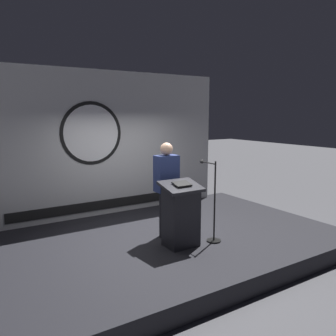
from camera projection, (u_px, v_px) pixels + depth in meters
ground_plane at (159, 252)px, 6.10m from camera, size 40.00×40.00×0.00m
stage_platform at (159, 245)px, 6.08m from camera, size 6.40×4.00×0.30m
banner_display at (114, 144)px, 7.35m from camera, size 5.07×0.12×3.06m
podium at (181, 215)px, 5.56m from camera, size 0.64×0.50×1.08m
speaker_person at (167, 189)px, 5.92m from camera, size 0.40×0.26×1.68m
microphone_stand at (212, 213)px, 5.79m from camera, size 0.24×0.52×1.39m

